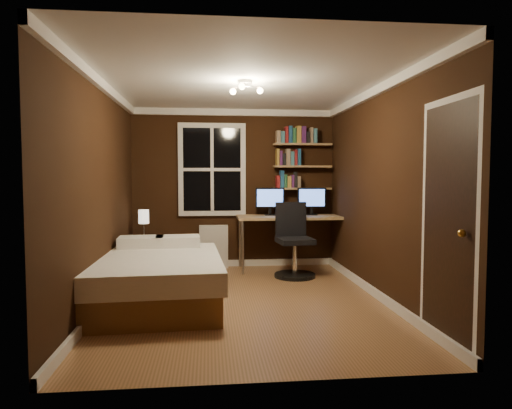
{
  "coord_description": "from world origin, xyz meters",
  "views": [
    {
      "loc": [
        -0.41,
        -5.18,
        1.44
      ],
      "look_at": [
        0.18,
        0.45,
        1.09
      ],
      "focal_mm": 32.0,
      "sensor_mm": 36.0,
      "label": 1
    }
  ],
  "objects": [
    {
      "name": "bed",
      "position": [
        -1.0,
        0.0,
        0.29
      ],
      "size": [
        1.53,
        2.06,
        0.67
      ],
      "rotation": [
        0.0,
        0.0,
        0.05
      ],
      "color": "brown",
      "rests_on": "ground"
    },
    {
      "name": "books_row_middle",
      "position": [
        1.08,
        1.98,
        1.73
      ],
      "size": [
        0.42,
        0.16,
        0.23
      ],
      "primitive_type": null,
      "color": "navy",
      "rests_on": "bookshelf_middle"
    },
    {
      "name": "nightstand",
      "position": [
        -1.35,
        1.56,
        0.26
      ],
      "size": [
        0.43,
        0.43,
        0.52
      ],
      "primitive_type": "cube",
      "rotation": [
        0.0,
        0.0,
        -0.04
      ],
      "color": "brown",
      "rests_on": "ground"
    },
    {
      "name": "books_row_lower",
      "position": [
        1.08,
        1.98,
        1.38
      ],
      "size": [
        0.42,
        0.16,
        0.23
      ],
      "primitive_type": null,
      "color": "maroon",
      "rests_on": "bookshelf_lower"
    },
    {
      "name": "floor",
      "position": [
        0.0,
        0.0,
        0.0
      ],
      "size": [
        4.2,
        4.2,
        0.0
      ],
      "primitive_type": "plane",
      "color": "brown",
      "rests_on": "ground"
    },
    {
      "name": "door",
      "position": [
        1.59,
        -1.55,
        1.02
      ],
      "size": [
        0.03,
        0.82,
        2.05
      ],
      "primitive_type": null,
      "color": "black",
      "rests_on": "ground"
    },
    {
      "name": "desk_lamp",
      "position": [
        1.67,
        1.63,
        1.06
      ],
      "size": [
        0.14,
        0.32,
        0.44
      ],
      "primitive_type": null,
      "color": "silver",
      "rests_on": "desk"
    },
    {
      "name": "bookshelf_middle",
      "position": [
        1.08,
        1.98,
        1.6
      ],
      "size": [
        0.92,
        0.22,
        0.03
      ],
      "primitive_type": "cube",
      "color": "#9F7F4D",
      "rests_on": "wall_back"
    },
    {
      "name": "desk",
      "position": [
        0.91,
        1.75,
        0.78
      ],
      "size": [
        1.76,
        0.66,
        0.84
      ],
      "color": "#9F7F4D",
      "rests_on": "ground"
    },
    {
      "name": "bedside_lamp",
      "position": [
        -1.35,
        1.56,
        0.74
      ],
      "size": [
        0.15,
        0.15,
        0.44
      ],
      "primitive_type": null,
      "color": "beige",
      "rests_on": "nightstand"
    },
    {
      "name": "bookshelf_upper",
      "position": [
        1.08,
        1.98,
        1.95
      ],
      "size": [
        0.92,
        0.22,
        0.03
      ],
      "primitive_type": "cube",
      "color": "#9F7F4D",
      "rests_on": "wall_back"
    },
    {
      "name": "radiator",
      "position": [
        -0.33,
        1.98,
        0.34
      ],
      "size": [
        0.45,
        0.16,
        0.67
      ],
      "primitive_type": "cube",
      "color": "silver",
      "rests_on": "ground"
    },
    {
      "name": "ceiling",
      "position": [
        0.0,
        0.0,
        2.5
      ],
      "size": [
        3.2,
        4.2,
        0.02
      ],
      "primitive_type": "cube",
      "color": "white",
      "rests_on": "wall_back"
    },
    {
      "name": "books_row_upper",
      "position": [
        1.08,
        1.98,
        2.08
      ],
      "size": [
        0.6,
        0.16,
        0.23
      ],
      "primitive_type": null,
      "color": "#255832",
      "rests_on": "bookshelf_upper"
    },
    {
      "name": "bookshelf_lower",
      "position": [
        1.08,
        1.98,
        1.25
      ],
      "size": [
        0.92,
        0.22,
        0.03
      ],
      "primitive_type": "cube",
      "color": "#9F7F4D",
      "rests_on": "wall_back"
    },
    {
      "name": "ceiling_fixture",
      "position": [
        0.0,
        -0.1,
        2.4
      ],
      "size": [
        0.44,
        0.44,
        0.18
      ],
      "primitive_type": null,
      "color": "beige",
      "rests_on": "ceiling"
    },
    {
      "name": "wall_right",
      "position": [
        1.6,
        0.0,
        1.25
      ],
      "size": [
        0.04,
        4.2,
        2.5
      ],
      "primitive_type": "cube",
      "color": "black",
      "rests_on": "ground"
    },
    {
      "name": "monitor_right",
      "position": [
        1.21,
        1.84,
        1.05
      ],
      "size": [
        0.45,
        0.12,
        0.43
      ],
      "primitive_type": null,
      "color": "black",
      "rests_on": "desk"
    },
    {
      "name": "monitor_left",
      "position": [
        0.54,
        1.84,
        1.05
      ],
      "size": [
        0.45,
        0.12,
        0.43
      ],
      "primitive_type": null,
      "color": "black",
      "rests_on": "desk"
    },
    {
      "name": "door_knob",
      "position": [
        1.55,
        -1.85,
        1.0
      ],
      "size": [
        0.06,
        0.06,
        0.06
      ],
      "primitive_type": "sphere",
      "color": "gold",
      "rests_on": "door"
    },
    {
      "name": "wall_back",
      "position": [
        0.0,
        2.1,
        1.25
      ],
      "size": [
        3.2,
        0.04,
        2.5
      ],
      "primitive_type": "cube",
      "color": "black",
      "rests_on": "ground"
    },
    {
      "name": "wall_left",
      "position": [
        -1.6,
        0.0,
        1.25
      ],
      "size": [
        0.04,
        4.2,
        2.5
      ],
      "primitive_type": "cube",
      "color": "black",
      "rests_on": "ground"
    },
    {
      "name": "office_chair",
      "position": [
        0.81,
        1.24,
        0.41
      ],
      "size": [
        0.59,
        0.59,
        1.07
      ],
      "rotation": [
        0.0,
        0.0,
        0.11
      ],
      "color": "black",
      "rests_on": "ground"
    },
    {
      "name": "window",
      "position": [
        -0.35,
        2.06,
        1.55
      ],
      "size": [
        1.06,
        0.06,
        1.46
      ],
      "primitive_type": "cube",
      "color": "white",
      "rests_on": "wall_back"
    }
  ]
}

